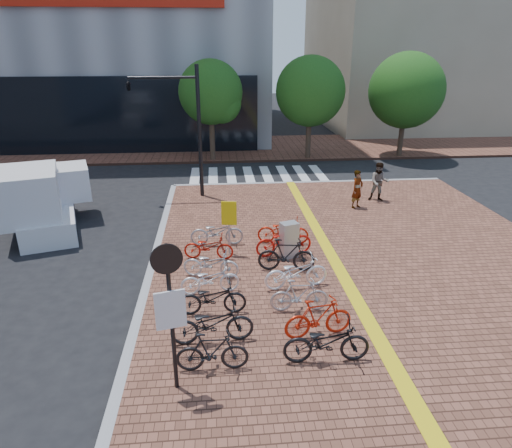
{
  "coord_description": "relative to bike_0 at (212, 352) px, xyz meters",
  "views": [
    {
      "loc": [
        -1.8,
        -10.63,
        6.83
      ],
      "look_at": [
        -0.56,
        3.33,
        1.3
      ],
      "focal_mm": 32.0,
      "sensor_mm": 36.0,
      "label": 1
    }
  ],
  "objects": [
    {
      "name": "pedestrian_b",
      "position": [
        7.55,
        11.11,
        0.4
      ],
      "size": [
        1.0,
        0.87,
        1.76
      ],
      "primitive_type": "imported",
      "rotation": [
        0.0,
        0.0,
        -0.26
      ],
      "color": "#4F5164",
      "rests_on": "sidewalk"
    },
    {
      "name": "bike_11",
      "position": [
        2.32,
        4.56,
        0.06
      ],
      "size": [
        1.85,
        0.76,
        1.08
      ],
      "primitive_type": "imported",
      "rotation": [
        0.0,
        0.0,
        1.43
      ],
      "color": "black",
      "rests_on": "sidewalk"
    },
    {
      "name": "bike_8",
      "position": [
        2.56,
        1.03,
        0.04
      ],
      "size": [
        1.78,
        0.76,
        1.04
      ],
      "primitive_type": "imported",
      "rotation": [
        0.0,
        0.0,
        1.73
      ],
      "color": "red",
      "rests_on": "sidewalk"
    },
    {
      "name": "bike_10",
      "position": [
        2.43,
        3.46,
        0.02
      ],
      "size": [
        1.99,
        0.96,
        1.0
      ],
      "primitive_type": "imported",
      "rotation": [
        0.0,
        0.0,
        1.73
      ],
      "color": "white",
      "rests_on": "sidewalk"
    },
    {
      "name": "bike_2",
      "position": [
        -0.0,
        2.28,
        -0.01
      ],
      "size": [
        1.8,
        0.63,
        0.94
      ],
      "primitive_type": "imported",
      "rotation": [
        0.0,
        0.0,
        1.57
      ],
      "color": "black",
      "rests_on": "sidewalk"
    },
    {
      "name": "box_truck",
      "position": [
        -6.39,
        9.11,
        0.6
      ],
      "size": [
        3.2,
        4.89,
        2.62
      ],
      "color": "silver",
      "rests_on": "ground"
    },
    {
      "name": "bike_6",
      "position": [
        0.16,
        6.75,
        0.01
      ],
      "size": [
        1.87,
        0.65,
        0.98
      ],
      "primitive_type": "imported",
      "rotation": [
        0.0,
        0.0,
        1.57
      ],
      "color": "#A3A3A8",
      "rests_on": "sidewalk"
    },
    {
      "name": "notice_sign",
      "position": [
        -0.75,
        -0.51,
        1.6
      ],
      "size": [
        0.6,
        0.21,
        3.3
      ],
      "color": "black",
      "rests_on": "sidewalk"
    },
    {
      "name": "utility_box",
      "position": [
        2.55,
        5.57,
        0.13
      ],
      "size": [
        0.66,
        0.56,
        1.22
      ],
      "primitive_type": "cube",
      "rotation": [
        0.0,
        0.0,
        0.33
      ],
      "color": "#B3B2B7",
      "rests_on": "sidewalk"
    },
    {
      "name": "yellow_sign",
      "position": [
        0.58,
        5.98,
        0.83
      ],
      "size": [
        0.51,
        0.16,
        1.88
      ],
      "color": "#B7B7BC",
      "rests_on": "sidewalk"
    },
    {
      "name": "bike_4",
      "position": [
        -0.04,
        4.35,
        -0.03
      ],
      "size": [
        1.81,
        0.94,
        0.91
      ],
      "primitive_type": "imported",
      "rotation": [
        0.0,
        0.0,
        1.37
      ],
      "color": "silver",
      "rests_on": "sidewalk"
    },
    {
      "name": "bike_3",
      "position": [
        -0.07,
        3.37,
        -0.03
      ],
      "size": [
        1.75,
        0.78,
        0.89
      ],
      "primitive_type": "imported",
      "rotation": [
        0.0,
        0.0,
        1.69
      ],
      "color": "white",
      "rests_on": "sidewalk"
    },
    {
      "name": "bike_7",
      "position": [
        2.54,
        0.08,
        0.03
      ],
      "size": [
        1.96,
        0.71,
        1.02
      ],
      "primitive_type": "imported",
      "rotation": [
        0.0,
        0.0,
        1.55
      ],
      "color": "black",
      "rests_on": "sidewalk"
    },
    {
      "name": "pedestrian_a",
      "position": [
        6.28,
        10.25,
        0.36
      ],
      "size": [
        0.73,
        0.68,
        1.67
      ],
      "primitive_type": "imported",
      "rotation": [
        0.0,
        0.0,
        0.61
      ],
      "color": "gray",
      "rests_on": "sidewalk"
    },
    {
      "name": "bike_13",
      "position": [
        2.52,
        6.7,
        0.0
      ],
      "size": [
        1.91,
        0.93,
        0.96
      ],
      "primitive_type": "imported",
      "rotation": [
        0.0,
        0.0,
        1.41
      ],
      "color": "red",
      "rests_on": "sidewalk"
    },
    {
      "name": "crosswalk",
      "position": [
        2.52,
        16.41,
        -0.62
      ],
      "size": [
        7.5,
        4.0,
        0.01
      ],
      "color": "silver",
      "rests_on": "ground"
    },
    {
      "name": "bike_5",
      "position": [
        -0.13,
        5.64,
        -0.04
      ],
      "size": [
        1.72,
        0.81,
        0.87
      ],
      "primitive_type": "imported",
      "rotation": [
        0.0,
        0.0,
        1.43
      ],
      "color": "#B11A0C",
      "rests_on": "sidewalk"
    },
    {
      "name": "kerb_north",
      "position": [
        5.02,
        14.41,
        -0.55
      ],
      "size": [
        14.0,
        0.25,
        0.15
      ],
      "primitive_type": "cube",
      "color": "gray",
      "rests_on": "ground"
    },
    {
      "name": "building_beige",
      "position": [
        20.02,
        34.41,
        8.37
      ],
      "size": [
        20.0,
        18.0,
        18.0
      ],
      "primitive_type": "cube",
      "color": "gray",
      "rests_on": "ground"
    },
    {
      "name": "bike_1",
      "position": [
        -0.0,
        1.02,
        0.04
      ],
      "size": [
        2.02,
        0.81,
        1.04
      ],
      "primitive_type": "imported",
      "rotation": [
        0.0,
        0.0,
        1.63
      ],
      "color": "black",
      "rests_on": "sidewalk"
    },
    {
      "name": "far_sidewalk",
      "position": [
        2.02,
        23.41,
        -0.55
      ],
      "size": [
        70.0,
        8.0,
        0.15
      ],
      "primitive_type": "cube",
      "color": "brown",
      "rests_on": "ground"
    },
    {
      "name": "bike_9",
      "position": [
        2.31,
        2.2,
        -0.01
      ],
      "size": [
        1.58,
        0.48,
        0.94
      ],
      "primitive_type": "imported",
      "rotation": [
        0.0,
        0.0,
        1.55
      ],
      "color": "#B2B2B7",
      "rests_on": "sidewalk"
    },
    {
      "name": "street_trees",
      "position": [
        7.06,
        19.86,
        3.47
      ],
      "size": [
        16.2,
        4.6,
        6.35
      ],
      "color": "#38281E",
      "rests_on": "far_sidewalk"
    },
    {
      "name": "bike_12",
      "position": [
        2.41,
        5.72,
        0.03
      ],
      "size": [
        2.04,
        1.0,
        1.03
      ],
      "primitive_type": "imported",
      "rotation": [
        0.0,
        0.0,
        1.74
      ],
      "color": "red",
      "rests_on": "sidewalk"
    },
    {
      "name": "ground",
      "position": [
        2.02,
        2.41,
        -0.63
      ],
      "size": [
        120.0,
        120.0,
        0.0
      ],
      "primitive_type": "plane",
      "color": "black",
      "rests_on": "ground"
    },
    {
      "name": "traffic_light_pole",
      "position": [
        -1.85,
        12.57,
        3.6
      ],
      "size": [
        3.17,
        1.22,
        5.9
      ],
      "color": "black",
      "rests_on": "sidewalk"
    },
    {
      "name": "bike_0",
      "position": [
        0.0,
        0.0,
        0.0
      ],
      "size": [
        1.6,
        0.47,
        0.96
      ],
      "primitive_type": "imported",
      "rotation": [
        0.0,
        0.0,
        1.56
      ],
      "color": "black",
      "rests_on": "sidewalk"
    }
  ]
}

